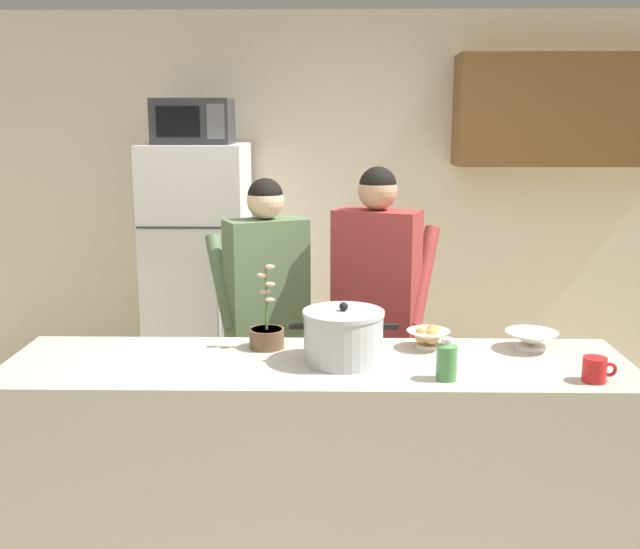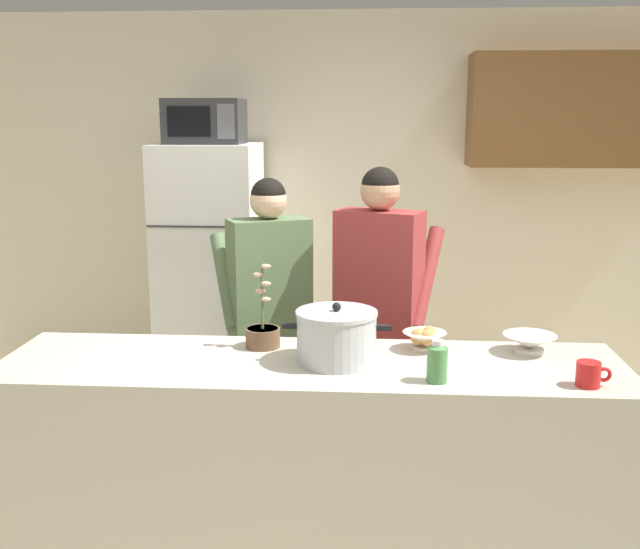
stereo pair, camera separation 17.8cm
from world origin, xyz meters
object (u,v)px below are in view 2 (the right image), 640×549
cooking_pot (337,336)px  microwave (205,121)px  person_by_sink (379,291)px  empty_bowl (529,342)px  coffee_mug (589,374)px  bread_bowl (425,339)px  potted_orchid (263,333)px  bottle_near_edge (437,361)px  refrigerator (211,277)px  person_near_pot (269,296)px

cooking_pot → microwave: bearing=116.7°
person_by_sink → cooking_pot: 0.79m
person_by_sink → empty_bowl: 0.87m
cooking_pot → coffee_mug: 0.98m
microwave → bread_bowl: size_ratio=2.53×
coffee_mug → microwave: bearing=132.4°
microwave → cooking_pot: 2.21m
coffee_mug → empty_bowl: coffee_mug is taller
coffee_mug → potted_orchid: size_ratio=0.35×
coffee_mug → empty_bowl: bearing=109.2°
cooking_pot → bottle_near_edge: cooking_pot is taller
coffee_mug → potted_orchid: bearing=162.5°
bottle_near_edge → potted_orchid: potted_orchid is taller
microwave → bottle_near_edge: size_ratio=2.92×
empty_bowl → refrigerator: bearing=136.0°
bottle_near_edge → person_near_pot: bearing=127.1°
person_by_sink → potted_orchid: person_by_sink is taller
refrigerator → empty_bowl: refrigerator is taller
person_by_sink → bottle_near_edge: 1.00m
empty_bowl → bottle_near_edge: size_ratio=1.37×
cooking_pot → person_near_pot: bearing=115.3°
empty_bowl → potted_orchid: potted_orchid is taller
microwave → cooking_pot: (0.92, -1.82, -0.85)m
person_near_pot → bottle_near_edge: person_near_pot is taller
coffee_mug → bottle_near_edge: (-0.56, 0.01, 0.03)m
person_near_pot → cooking_pot: size_ratio=3.62×
person_near_pot → person_by_sink: person_by_sink is taller
bottle_near_edge → person_by_sink: bearing=102.1°
person_near_pot → bottle_near_edge: (0.78, -1.03, 0.00)m
refrigerator → potted_orchid: refrigerator is taller
refrigerator → coffee_mug: (1.87, -2.07, 0.10)m
microwave → potted_orchid: (0.59, -1.64, -0.89)m
person_near_pot → coffee_mug: size_ratio=12.26×
person_by_sink → potted_orchid: bearing=-130.8°
microwave → coffee_mug: 2.92m
empty_bowl → potted_orchid: size_ratio=0.60×
refrigerator → potted_orchid: (0.59, -1.66, 0.11)m
coffee_mug → refrigerator: bearing=132.1°
microwave → empty_bowl: microwave is taller
coffee_mug → empty_bowl: (-0.14, 0.40, -0.00)m
person_near_pot → bottle_near_edge: 1.29m
person_near_pot → cooking_pot: bearing=-64.7°
person_by_sink → bottle_near_edge: (0.21, -0.98, -0.04)m
microwave → bottle_near_edge: microwave is taller
refrigerator → cooking_pot: (0.92, -1.85, 0.16)m
person_by_sink → coffee_mug: size_ratio=12.73×
refrigerator → person_by_sink: refrigerator is taller
microwave → person_near_pot: size_ratio=0.30×
empty_bowl → person_near_pot: bearing=151.8°
person_by_sink → bread_bowl: (0.19, -0.59, -0.07)m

